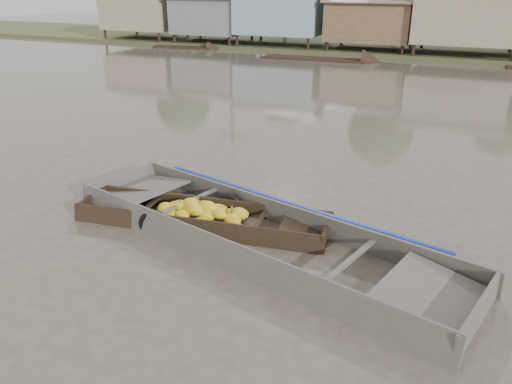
% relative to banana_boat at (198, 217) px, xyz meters
% --- Properties ---
extents(ground, '(120.00, 120.00, 0.00)m').
position_rel_banana_boat_xyz_m(ground, '(1.40, -0.48, -0.15)').
color(ground, '#4D453B').
rests_on(ground, ground).
extents(riverbank, '(120.00, 12.47, 10.22)m').
position_rel_banana_boat_xyz_m(riverbank, '(4.43, 31.39, 2.92)').
color(riverbank, '#384723').
rests_on(riverbank, ground).
extents(banana_boat, '(5.61, 2.04, 0.78)m').
position_rel_banana_boat_xyz_m(banana_boat, '(0.00, 0.00, 0.00)').
color(banana_boat, black).
rests_on(banana_boat, ground).
extents(viewer_boat, '(8.86, 4.34, 0.69)m').
position_rel_banana_boat_xyz_m(viewer_boat, '(1.57, -0.36, -0.07)').
color(viewer_boat, '#46423B').
rests_on(viewer_boat, ground).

